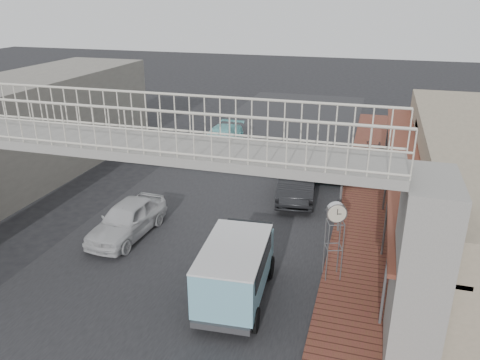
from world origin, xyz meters
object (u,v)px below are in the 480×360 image
Objects in this scene: angkot_curb at (333,159)px; motorcycle_near at (382,170)px; angkot_van at (236,264)px; motorcycle_far at (372,150)px; white_hatchback at (127,219)px; dark_sedan at (297,181)px; street_clock at (336,216)px; angkot_far at (221,138)px; arrow_sign at (362,171)px.

angkot_curb is 2.81× the size of motorcycle_near.
angkot_van reaches higher than motorcycle_far.
angkot_curb is (6.92, 9.67, -0.00)m from white_hatchback.
dark_sedan is 1.74× the size of street_clock.
motorcycle_near is (9.48, 8.91, -0.13)m from white_hatchback.
white_hatchback is 13.01m from motorcycle_near.
motorcycle_far is 13.00m from street_clock.
street_clock reaches higher than motorcycle_far.
white_hatchback is at bearing 134.99° from motorcycle_far.
motorcycle_far is (8.90, 12.03, -0.08)m from white_hatchback.
angkot_far reaches higher than motorcycle_near.
angkot_van is (-1.62, -12.49, 0.57)m from angkot_curb.
motorcycle_far is (3.60, 14.85, -0.65)m from angkot_van.
street_clock reaches higher than angkot_far.
dark_sedan is 0.94× the size of angkot_curb.
dark_sedan is 8.60m from angkot_van.
white_hatchback is 11.89m from angkot_curb.
angkot_van reaches higher than angkot_curb.
arrow_sign is at bearing 169.77° from motorcycle_far.
angkot_van reaches higher than motorcycle_near.
street_clock is at bearing 167.56° from motorcycle_far.
angkot_far reaches higher than motorcycle_far.
white_hatchback is 6.03m from angkot_van.
motorcycle_near is 0.57× the size of arrow_sign.
dark_sedan is at bearing 71.72° from angkot_curb.
angkot_far is at bearing 127.33° from dark_sedan.
motorcycle_near is at bearing 56.99° from arrow_sign.
motorcycle_near is at bearing -177.93° from motorcycle_far.
white_hatchback is 2.30× the size of motorcycle_near.
angkot_far is 15.64m from angkot_van.
angkot_far is at bearing 106.10° from angkot_van.
dark_sedan is at bearing 83.08° from angkot_van.
street_clock is at bearing -124.33° from arrow_sign.
arrow_sign is (8.78, -8.97, 1.96)m from angkot_far.
angkot_far is 1.45× the size of arrow_sign.
arrow_sign is (2.94, -2.91, 1.85)m from dark_sedan.
angkot_far is 15.15m from street_clock.
street_clock reaches higher than angkot_van.
motorcycle_near is at bearing 62.83° from street_clock.
dark_sedan is at bearing -42.84° from angkot_far.
arrow_sign is (1.71, -6.82, 1.93)m from angkot_curb.
angkot_curb is 10.68m from street_clock.
dark_sedan is 1.04× the size of angkot_far.
angkot_van is at bearing 157.86° from motorcycle_far.
motorcycle_near is 3.18m from motorcycle_far.
motorcycle_far is at bearing 63.33° from arrow_sign.
motorcycle_far reaches higher than motorcycle_near.
angkot_curb is 1.10× the size of angkot_far.
motorcycle_near is at bearing 33.14° from dark_sedan.
angkot_far is 1.08× the size of angkot_van.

